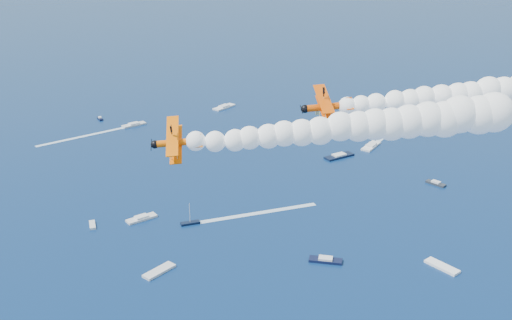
# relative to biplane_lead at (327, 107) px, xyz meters

# --- Properties ---
(biplane_lead) EXTENTS (10.50, 12.16, 8.18)m
(biplane_lead) POSITION_rel_biplane_lead_xyz_m (0.00, 0.00, 0.00)
(biplane_lead) COLOR #E44B04
(biplane_trail) EXTENTS (9.49, 11.32, 8.62)m
(biplane_trail) POSITION_rel_biplane_lead_xyz_m (-20.97, -14.29, -2.20)
(biplane_trail) COLOR #FF6805
(smoke_trail_lead) EXTENTS (51.49, 27.78, 9.76)m
(smoke_trail_lead) POSITION_rel_biplane_lead_xyz_m (24.37, 5.99, 1.87)
(smoke_trail_lead) COLOR white
(smoke_trail_trail) EXTENTS (51.41, 26.26, 9.76)m
(smoke_trail_trail) POSITION_rel_biplane_lead_xyz_m (3.51, -8.75, -0.33)
(smoke_trail_trail) COLOR white
(spectator_boats) EXTENTS (229.77, 188.92, 0.70)m
(spectator_boats) POSITION_rel_biplane_lead_xyz_m (-15.82, 88.23, -57.34)
(spectator_boats) COLOR #303441
(spectator_boats) RESTS_ON ground
(boat_wakes) EXTENTS (149.90, 219.17, 0.04)m
(boat_wakes) POSITION_rel_biplane_lead_xyz_m (-50.39, 86.55, -57.66)
(boat_wakes) COLOR white
(boat_wakes) RESTS_ON ground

